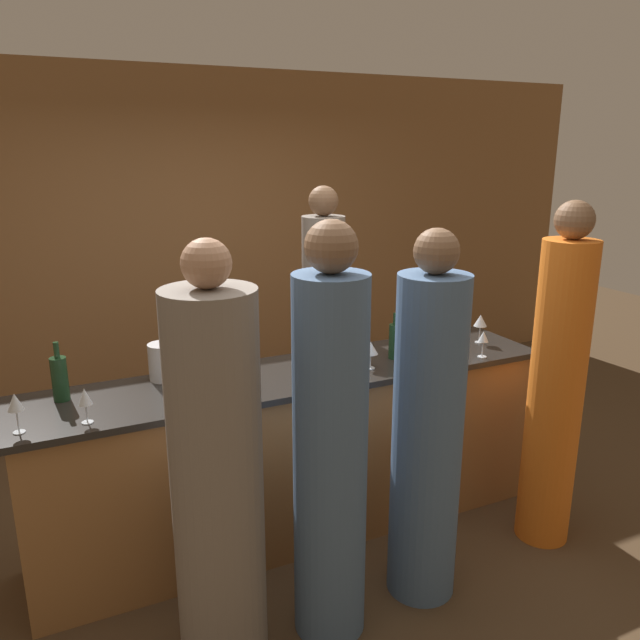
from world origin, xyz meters
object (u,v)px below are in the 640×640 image
guest_1 (427,433)px  bartender (323,340)px  ice_bucket (163,362)px  guest_3 (556,388)px  wine_bottle_0 (395,340)px  guest_0 (330,452)px  wine_bottle_1 (60,378)px  guest_2 (217,478)px

guest_1 → bartender: bearing=85.7°
bartender → ice_bucket: 1.24m
guest_3 → wine_bottle_0: 0.92m
guest_0 → wine_bottle_1: guest_0 is taller
bartender → wine_bottle_0: bartender is taller
wine_bottle_0 → wine_bottle_1: bearing=175.0°
ice_bucket → guest_0: bearing=-62.1°
guest_1 → wine_bottle_1: 1.79m
guest_2 → ice_bucket: bearing=91.3°
guest_2 → guest_3: (1.91, 0.05, 0.05)m
bartender → ice_bucket: size_ratio=9.90×
guest_1 → guest_2: size_ratio=0.99×
guest_1 → ice_bucket: guest_1 is taller
guest_1 → guest_0: bearing=-176.0°
guest_1 → wine_bottle_0: bearing=71.0°
guest_3 → guest_1: bearing=-175.3°
guest_1 → guest_2: (-1.03, 0.03, -0.00)m
wine_bottle_1 → guest_3: bearing=-17.7°
guest_2 → ice_bucket: guest_2 is taller
bartender → guest_2: size_ratio=1.05×
guest_3 → wine_bottle_0: size_ratio=7.04×
guest_3 → wine_bottle_0: guest_3 is taller
guest_1 → guest_3: 0.89m
wine_bottle_0 → wine_bottle_1: size_ratio=0.92×
guest_2 → wine_bottle_0: guest_2 is taller
guest_0 → wine_bottle_0: 1.09m
ice_bucket → guest_3: bearing=-23.9°
wine_bottle_1 → bartender: bearing=17.3°
guest_2 → guest_3: guest_3 is taller
bartender → wine_bottle_1: size_ratio=6.54×
guest_2 → guest_3: bearing=1.4°
guest_2 → wine_bottle_1: bearing=122.8°
bartender → guest_2: (-1.13, -1.35, -0.06)m
guest_0 → wine_bottle_0: size_ratio=6.98×
wine_bottle_1 → ice_bucket: bearing=8.1°
bartender → guest_1: (-0.10, -1.37, -0.06)m
wine_bottle_0 → ice_bucket: bearing=169.8°
guest_0 → wine_bottle_1: size_ratio=6.43×
bartender → ice_bucket: (-1.15, -0.44, 0.16)m
guest_3 → guest_0: bearing=-175.6°
guest_2 → wine_bottle_1: size_ratio=6.25×
guest_1 → guest_2: 1.03m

